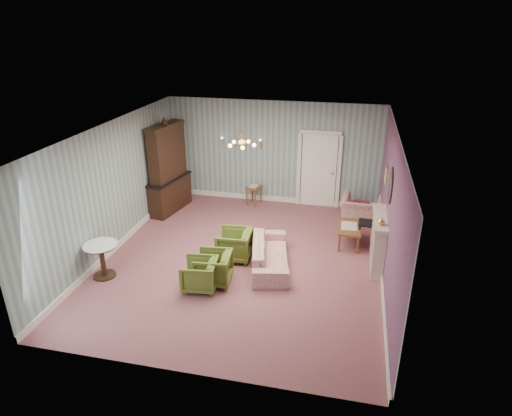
% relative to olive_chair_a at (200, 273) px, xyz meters
% --- Properties ---
extents(floor, '(7.00, 7.00, 0.00)m').
position_rel_olive_chair_a_xyz_m(floor, '(0.57, 1.27, -0.34)').
color(floor, '#8B5155').
rests_on(floor, ground).
extents(ceiling, '(7.00, 7.00, 0.00)m').
position_rel_olive_chair_a_xyz_m(ceiling, '(0.57, 1.27, 2.56)').
color(ceiling, white).
rests_on(ceiling, ground).
extents(wall_back, '(6.00, 0.00, 6.00)m').
position_rel_olive_chair_a_xyz_m(wall_back, '(0.57, 4.77, 1.11)').
color(wall_back, slate).
rests_on(wall_back, ground).
extents(wall_front, '(6.00, 0.00, 6.00)m').
position_rel_olive_chair_a_xyz_m(wall_front, '(0.57, -2.23, 1.11)').
color(wall_front, slate).
rests_on(wall_front, ground).
extents(wall_left, '(0.00, 7.00, 7.00)m').
position_rel_olive_chair_a_xyz_m(wall_left, '(-2.43, 1.27, 1.11)').
color(wall_left, slate).
rests_on(wall_left, ground).
extents(wall_right, '(0.00, 7.00, 7.00)m').
position_rel_olive_chair_a_xyz_m(wall_right, '(3.57, 1.27, 1.11)').
color(wall_right, slate).
rests_on(wall_right, ground).
extents(wall_right_floral, '(0.00, 7.00, 7.00)m').
position_rel_olive_chair_a_xyz_m(wall_right_floral, '(3.55, 1.27, 1.11)').
color(wall_right_floral, '#B15879').
rests_on(wall_right_floral, ground).
extents(door, '(1.12, 0.12, 2.16)m').
position_rel_olive_chair_a_xyz_m(door, '(1.87, 4.73, 0.74)').
color(door, white).
rests_on(door, floor).
extents(olive_chair_a, '(0.69, 0.72, 0.68)m').
position_rel_olive_chair_a_xyz_m(olive_chair_a, '(0.00, 0.00, 0.00)').
color(olive_chair_a, '#556523').
rests_on(olive_chair_a, floor).
extents(olive_chair_b, '(0.71, 0.75, 0.71)m').
position_rel_olive_chair_a_xyz_m(olive_chair_b, '(0.19, 0.27, 0.02)').
color(olive_chair_b, '#556523').
rests_on(olive_chair_b, floor).
extents(olive_chair_c, '(0.71, 0.75, 0.74)m').
position_rel_olive_chair_a_xyz_m(olive_chair_c, '(0.35, 1.30, 0.03)').
color(olive_chair_c, '#556523').
rests_on(olive_chair_c, floor).
extents(sofa_chintz, '(0.93, 1.99, 0.75)m').
position_rel_olive_chair_a_xyz_m(sofa_chintz, '(1.19, 1.15, 0.04)').
color(sofa_chintz, '#9D3F4B').
rests_on(sofa_chintz, floor).
extents(wingback_chair, '(1.12, 0.77, 0.94)m').
position_rel_olive_chair_a_xyz_m(wingback_chair, '(3.12, 3.84, 0.13)').
color(wingback_chair, '#9D3F4B').
rests_on(wingback_chair, floor).
extents(dresser, '(0.80, 1.60, 2.55)m').
position_rel_olive_chair_a_xyz_m(dresser, '(-2.08, 3.52, 0.94)').
color(dresser, black).
rests_on(dresser, floor).
extents(fireplace, '(0.30, 1.40, 1.16)m').
position_rel_olive_chair_a_xyz_m(fireplace, '(3.43, 1.67, 0.24)').
color(fireplace, beige).
rests_on(fireplace, floor).
extents(mantel_vase, '(0.15, 0.15, 0.15)m').
position_rel_olive_chair_a_xyz_m(mantel_vase, '(3.41, 1.27, 0.90)').
color(mantel_vase, gold).
rests_on(mantel_vase, fireplace).
extents(oval_mirror, '(0.04, 0.76, 0.84)m').
position_rel_olive_chair_a_xyz_m(oval_mirror, '(3.53, 1.67, 1.51)').
color(oval_mirror, white).
rests_on(oval_mirror, wall_right).
extents(framed_print, '(0.04, 0.34, 0.42)m').
position_rel_olive_chair_a_xyz_m(framed_print, '(3.54, 3.02, 1.26)').
color(framed_print, gold).
rests_on(framed_print, wall_right).
extents(coffee_table, '(0.55, 0.96, 0.48)m').
position_rel_olive_chair_a_xyz_m(coffee_table, '(2.81, 2.51, -0.10)').
color(coffee_table, brown).
rests_on(coffee_table, floor).
extents(side_table_black, '(0.42, 0.42, 0.61)m').
position_rel_olive_chair_a_xyz_m(side_table_black, '(3.22, 2.52, -0.03)').
color(side_table_black, black).
rests_on(side_table_black, floor).
extents(pedestal_table, '(0.86, 0.86, 0.75)m').
position_rel_olive_chair_a_xyz_m(pedestal_table, '(-2.08, -0.02, 0.04)').
color(pedestal_table, black).
rests_on(pedestal_table, floor).
extents(nesting_table, '(0.45, 0.52, 0.58)m').
position_rel_olive_chair_a_xyz_m(nesting_table, '(0.10, 4.42, -0.05)').
color(nesting_table, brown).
rests_on(nesting_table, floor).
extents(gilt_mirror_back, '(0.28, 0.06, 0.36)m').
position_rel_olive_chair_a_xyz_m(gilt_mirror_back, '(-0.33, 4.73, 1.36)').
color(gilt_mirror_back, gold).
rests_on(gilt_mirror_back, wall_back).
extents(sconce_left, '(0.16, 0.12, 0.30)m').
position_rel_olive_chair_a_xyz_m(sconce_left, '(-0.88, 4.71, 1.36)').
color(sconce_left, gold).
rests_on(sconce_left, wall_back).
extents(sconce_right, '(0.16, 0.12, 0.30)m').
position_rel_olive_chair_a_xyz_m(sconce_right, '(0.22, 4.71, 1.36)').
color(sconce_right, gold).
rests_on(sconce_right, wall_back).
extents(chandelier, '(0.56, 0.56, 0.36)m').
position_rel_olive_chair_a_xyz_m(chandelier, '(0.57, 1.27, 2.29)').
color(chandelier, gold).
rests_on(chandelier, ceiling).
extents(burgundy_cushion, '(0.41, 0.28, 0.39)m').
position_rel_olive_chair_a_xyz_m(burgundy_cushion, '(3.07, 3.69, 0.14)').
color(burgundy_cushion, maroon).
rests_on(burgundy_cushion, wingback_chair).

